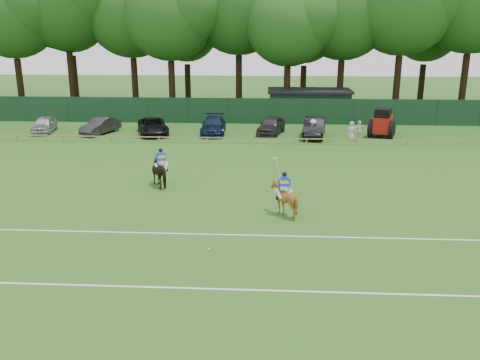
# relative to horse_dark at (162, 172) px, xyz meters

# --- Properties ---
(ground) EXTENTS (160.00, 160.00, 0.00)m
(ground) POSITION_rel_horse_dark_xyz_m (4.31, -6.22, -0.87)
(ground) COLOR #1E4C14
(ground) RESTS_ON ground
(horse_dark) EXTENTS (1.95, 2.23, 1.75)m
(horse_dark) POSITION_rel_horse_dark_xyz_m (0.00, 0.00, 0.00)
(horse_dark) COLOR black
(horse_dark) RESTS_ON ground
(horse_chestnut) EXTENTS (1.44, 1.60, 1.70)m
(horse_chestnut) POSITION_rel_horse_dark_xyz_m (7.06, -4.56, -0.02)
(horse_chestnut) COLOR brown
(horse_chestnut) RESTS_ON ground
(sedan_silver) EXTENTS (2.36, 4.37, 1.41)m
(sedan_silver) POSITION_rel_horse_dark_xyz_m (-13.81, 15.38, -0.17)
(sedan_silver) COLOR #B7BABD
(sedan_silver) RESTS_ON ground
(sedan_grey) EXTENTS (2.80, 4.45, 1.38)m
(sedan_grey) POSITION_rel_horse_dark_xyz_m (-8.61, 15.16, -0.18)
(sedan_grey) COLOR #29292C
(sedan_grey) RESTS_ON ground
(suv_black) EXTENTS (3.84, 5.60, 1.42)m
(suv_black) POSITION_rel_horse_dark_xyz_m (-3.91, 15.13, -0.16)
(suv_black) COLOR black
(suv_black) RESTS_ON ground
(sedan_navy) EXTENTS (2.30, 5.21, 1.49)m
(sedan_navy) POSITION_rel_horse_dark_xyz_m (1.37, 15.69, -0.13)
(sedan_navy) COLOR #121D39
(sedan_navy) RESTS_ON ground
(hatch_grey) EXTENTS (2.88, 4.84, 1.55)m
(hatch_grey) POSITION_rel_horse_dark_xyz_m (6.47, 15.83, -0.10)
(hatch_grey) COLOR #2E2E31
(hatch_grey) RESTS_ON ground
(estate_black) EXTENTS (2.39, 5.12, 1.63)m
(estate_black) POSITION_rel_horse_dark_xyz_m (10.15, 14.80, -0.06)
(estate_black) COLOR black
(estate_black) RESTS_ON ground
(spectator_left) EXTENTS (1.26, 1.02, 1.70)m
(spectator_left) POSITION_rel_horse_dark_xyz_m (9.97, 13.80, -0.02)
(spectator_left) COLOR silver
(spectator_left) RESTS_ON ground
(spectator_mid) EXTENTS (1.08, 0.88, 1.71)m
(spectator_mid) POSITION_rel_horse_dark_xyz_m (13.67, 13.26, -0.02)
(spectator_mid) COLOR silver
(spectator_mid) RESTS_ON ground
(spectator_right) EXTENTS (0.75, 0.51, 1.50)m
(spectator_right) POSITION_rel_horse_dark_xyz_m (13.19, 14.01, -0.12)
(spectator_right) COLOR silver
(spectator_right) RESTS_ON ground
(rider_dark) EXTENTS (0.84, 0.66, 1.41)m
(rider_dark) POSITION_rel_horse_dark_xyz_m (0.01, -0.01, 0.77)
(rider_dark) COLOR silver
(rider_dark) RESTS_ON ground
(rider_chestnut) EXTENTS (0.94, 0.59, 2.05)m
(rider_chestnut) POSITION_rel_horse_dark_xyz_m (7.06, -4.57, 0.74)
(rider_chestnut) COLOR silver
(rider_chestnut) RESTS_ON ground
(polo_ball) EXTENTS (0.09, 0.09, 0.09)m
(polo_ball) POSITION_rel_horse_dark_xyz_m (3.82, -8.88, -0.83)
(polo_ball) COLOR silver
(polo_ball) RESTS_ON ground
(pitch_lines) EXTENTS (60.00, 5.10, 0.01)m
(pitch_lines) POSITION_rel_horse_dark_xyz_m (4.31, -9.72, -0.87)
(pitch_lines) COLOR silver
(pitch_lines) RESTS_ON ground
(pitch_rail) EXTENTS (62.10, 0.10, 0.50)m
(pitch_rail) POSITION_rel_horse_dark_xyz_m (4.31, 11.78, -0.43)
(pitch_rail) COLOR #997F5B
(pitch_rail) RESTS_ON ground
(perimeter_fence) EXTENTS (92.08, 0.08, 2.50)m
(perimeter_fence) POSITION_rel_horse_dark_xyz_m (4.31, 20.78, 0.38)
(perimeter_fence) COLOR #14351E
(perimeter_fence) RESTS_ON ground
(utility_shed) EXTENTS (8.40, 4.40, 3.04)m
(utility_shed) POSITION_rel_horse_dark_xyz_m (10.31, 23.78, 0.66)
(utility_shed) COLOR #14331E
(utility_shed) RESTS_ON ground
(tree_row) EXTENTS (96.00, 12.00, 21.00)m
(tree_row) POSITION_rel_horse_dark_xyz_m (6.31, 28.78, -0.87)
(tree_row) COLOR #26561C
(tree_row) RESTS_ON ground
(tractor) EXTENTS (2.87, 3.43, 2.46)m
(tractor) POSITION_rel_horse_dark_xyz_m (15.97, 15.13, 0.29)
(tractor) COLOR maroon
(tractor) RESTS_ON ground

